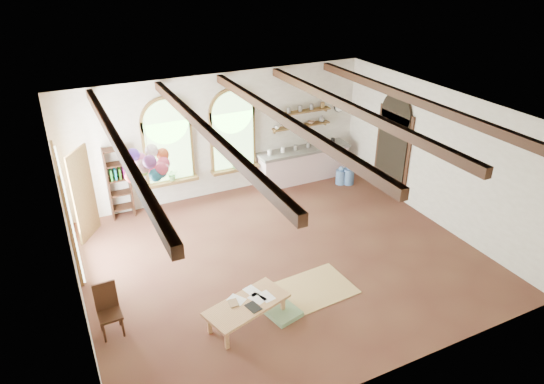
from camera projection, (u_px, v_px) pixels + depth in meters
floor at (282, 258)px, 10.37m from camera, size 8.00×8.00×0.00m
ceiling_beams at (284, 119)px, 8.95m from camera, size 6.20×6.80×0.18m
window_left at (168, 144)px, 11.82m from camera, size 1.30×0.28×2.20m
window_right at (233, 133)px, 12.48m from camera, size 1.30×0.28×2.20m
left_doorway at (68, 214)px, 9.74m from camera, size 0.10×1.90×2.50m
right_doorway at (391, 155)px, 12.61m from camera, size 0.10×1.30×2.40m
kitchen_counter at (303, 164)px, 13.61m from camera, size 2.68×0.62×0.94m
wall_shelf_lower at (301, 126)px, 13.26m from camera, size 1.70×0.24×0.04m
wall_shelf_upper at (302, 112)px, 13.08m from camera, size 1.70×0.24×0.04m
wall_clock at (339, 107)px, 13.64m from camera, size 0.32×0.04×0.32m
bookshelf at (119, 183)px, 11.56m from camera, size 0.53×0.32×1.80m
coffee_table at (247, 306)px, 8.42m from camera, size 1.62×1.08×0.42m
side_chair at (111, 320)px, 8.25m from camera, size 0.39×0.39×0.96m
floor_mat at (308, 291)px, 9.35m from camera, size 1.84×1.20×0.02m
floor_cushion at (283, 313)px, 8.75m from camera, size 0.63×0.63×0.09m
water_jug_a at (341, 176)px, 13.47m from camera, size 0.27×0.27×0.52m
water_jug_b at (349, 175)px, 13.46m from camera, size 0.30×0.30×0.59m
balloon_cluster at (149, 164)px, 9.01m from camera, size 0.91×0.94×1.16m
table_book at (229, 304)px, 8.37m from camera, size 0.18×0.24×0.02m
tablet at (253, 307)px, 8.31m from camera, size 0.25×0.32×0.01m
potted_plant_left at (172, 175)px, 12.09m from camera, size 0.27×0.23×0.30m
potted_plant_right at (235, 163)px, 12.75m from camera, size 0.27×0.23×0.30m
shelf_cup_a at (277, 127)px, 12.94m from camera, size 0.12×0.10×0.10m
shelf_cup_b at (289, 126)px, 13.07m from camera, size 0.10×0.10×0.09m
shelf_bowl_a at (300, 124)px, 13.22m from camera, size 0.22×0.22×0.05m
shelf_bowl_b at (311, 122)px, 13.35m from camera, size 0.20×0.20×0.06m
shelf_vase at (322, 118)px, 13.46m from camera, size 0.18×0.18×0.19m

